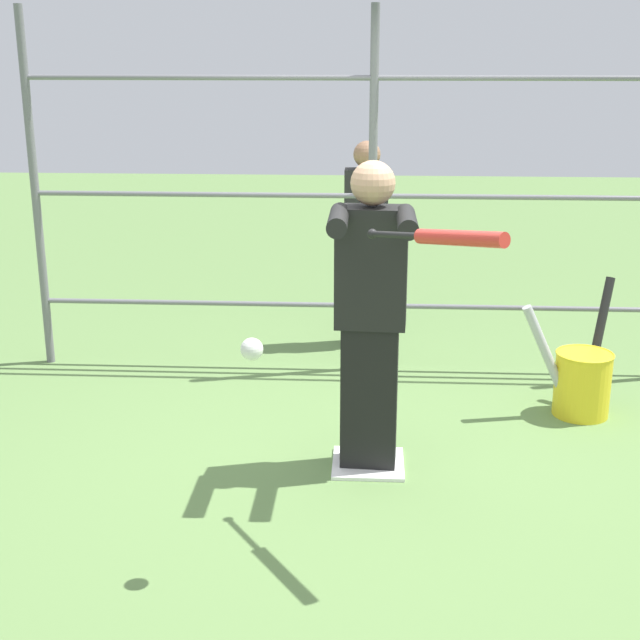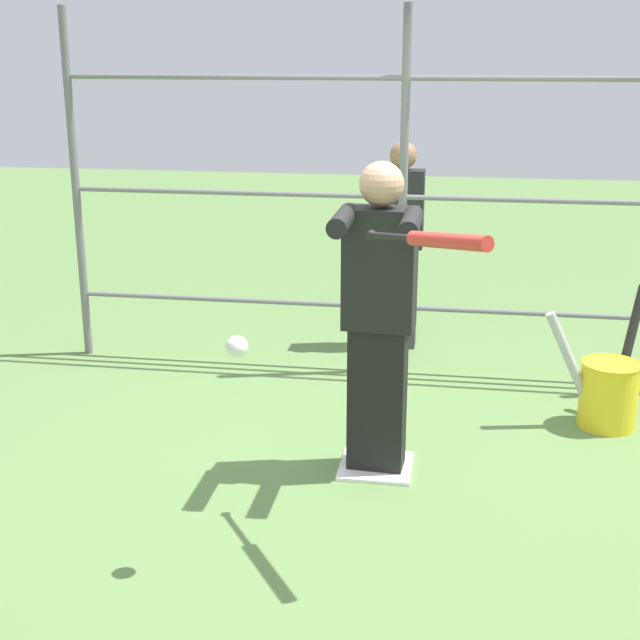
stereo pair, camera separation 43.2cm
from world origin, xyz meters
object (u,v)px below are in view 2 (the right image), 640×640
at_px(softball_in_flight, 237,347).
at_px(bystander_behind_fence, 401,242).
at_px(bat_bucket, 608,390).
at_px(baseball_bat_swinging, 437,240).
at_px(batter, 379,311).

distance_m(softball_in_flight, bystander_behind_fence, 3.29).
bearing_deg(bystander_behind_fence, softball_in_flight, 82.17).
bearing_deg(bat_bucket, softball_in_flight, 45.95).
distance_m(baseball_bat_swinging, bat_bucket, 2.33).
height_order(bat_bucket, bystander_behind_fence, bystander_behind_fence).
height_order(softball_in_flight, bat_bucket, softball_in_flight).
distance_m(batter, bystander_behind_fence, 2.19).
distance_m(baseball_bat_swinging, bystander_behind_fence, 3.12).
height_order(softball_in_flight, bystander_behind_fence, bystander_behind_fence).
distance_m(batter, softball_in_flight, 1.18).
xyz_separation_m(baseball_bat_swinging, bystander_behind_fence, (0.36, -3.03, -0.66)).
relative_size(baseball_bat_swinging, softball_in_flight, 7.34).
relative_size(baseball_bat_swinging, bat_bucket, 0.84).
distance_m(batter, bat_bucket, 1.73).
xyz_separation_m(bat_bucket, bystander_behind_fence, (1.39, -1.35, 0.60)).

